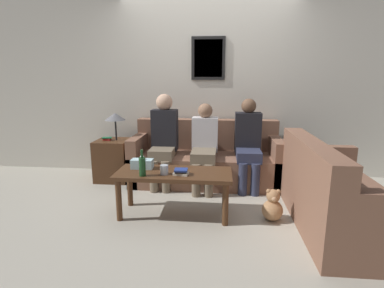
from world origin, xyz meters
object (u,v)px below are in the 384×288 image
(couch_main, at_px, (206,161))
(drinking_glass, at_px, (164,170))
(coffee_table, at_px, (174,178))
(person_right, at_px, (248,141))
(wine_bottle, at_px, (142,166))
(person_left, at_px, (164,137))
(couch_side, at_px, (335,198))
(person_middle, at_px, (204,144))
(teddy_bear, at_px, (273,207))

(couch_main, distance_m, drinking_glass, 1.26)
(coffee_table, bearing_deg, couch_main, 75.90)
(couch_main, bearing_deg, person_right, -14.87)
(couch_main, height_order, wine_bottle, couch_main)
(coffee_table, distance_m, person_left, 1.00)
(coffee_table, height_order, person_right, person_right)
(couch_main, xyz_separation_m, couch_side, (1.31, -1.21, 0.00))
(wine_bottle, relative_size, person_left, 0.22)
(couch_main, bearing_deg, person_left, -163.01)
(couch_main, xyz_separation_m, drinking_glass, (-0.36, -1.19, 0.23))
(coffee_table, bearing_deg, wine_bottle, -151.06)
(person_left, height_order, person_right, person_left)
(coffee_table, height_order, person_left, person_left)
(couch_side, distance_m, coffee_table, 1.59)
(coffee_table, distance_m, person_middle, 0.94)
(couch_side, bearing_deg, coffee_table, 85.97)
(wine_bottle, distance_m, person_middle, 1.18)
(couch_side, xyz_separation_m, person_left, (-1.87, 1.04, 0.36))
(wine_bottle, bearing_deg, couch_side, 1.47)
(couch_side, height_order, person_left, person_left)
(person_left, bearing_deg, drinking_glass, -78.94)
(wine_bottle, relative_size, person_right, 0.23)
(drinking_glass, height_order, person_right, person_right)
(person_left, bearing_deg, couch_main, 16.99)
(person_left, height_order, person_middle, person_left)
(drinking_glass, height_order, person_middle, person_middle)
(couch_side, xyz_separation_m, drinking_glass, (-1.67, 0.02, 0.22))
(wine_bottle, xyz_separation_m, person_right, (1.12, 1.11, 0.04))
(drinking_glass, relative_size, person_middle, 0.09)
(wine_bottle, distance_m, teddy_bear, 1.38)
(person_left, xyz_separation_m, teddy_bear, (1.30, -0.96, -0.52))
(person_right, bearing_deg, couch_main, 165.13)
(person_right, bearing_deg, couch_side, -54.85)
(wine_bottle, bearing_deg, person_middle, 62.09)
(drinking_glass, bearing_deg, wine_bottle, -161.55)
(person_left, bearing_deg, person_right, 1.14)
(couch_side, distance_m, wine_bottle, 1.89)
(person_left, bearing_deg, wine_bottle, -90.34)
(couch_side, relative_size, wine_bottle, 6.02)
(teddy_bear, bearing_deg, person_middle, 129.33)
(coffee_table, distance_m, person_right, 1.28)
(wine_bottle, height_order, person_left, person_left)
(couch_side, xyz_separation_m, coffee_table, (-1.58, 0.11, 0.11))
(wine_bottle, relative_size, drinking_glass, 2.78)
(couch_side, bearing_deg, couch_main, 47.18)
(teddy_bear, bearing_deg, couch_main, 123.20)
(person_left, relative_size, person_middle, 1.11)
(drinking_glass, height_order, person_left, person_left)
(coffee_table, relative_size, person_left, 0.98)
(couch_main, distance_m, teddy_bear, 1.36)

